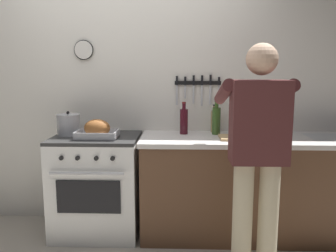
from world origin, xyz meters
TOP-DOWN VIEW (x-y plane):
  - wall_back at (-0.00, 1.35)m, footprint 6.00×0.13m
  - counter_block at (1.21, 0.99)m, footprint 2.03×0.65m
  - stove at (-0.22, 0.99)m, footprint 0.76×0.67m
  - person_cook at (1.06, 0.32)m, footprint 0.51×0.63m
  - roasting_pan at (-0.18, 0.90)m, footprint 0.35×0.26m
  - stock_pot at (-0.48, 1.05)m, footprint 0.21×0.21m
  - cutting_board at (1.05, 0.92)m, footprint 0.36×0.24m
  - bottle_vinegar at (0.85, 1.23)m, footprint 0.06×0.06m
  - bottle_wine_red at (0.57, 1.13)m, footprint 0.07×0.07m
  - bottle_olive_oil at (0.86, 1.12)m, footprint 0.08×0.08m

SIDE VIEW (x-z plane):
  - stove at x=-0.22m, z-range 0.00..0.90m
  - counter_block at x=1.21m, z-range 0.01..0.91m
  - cutting_board at x=1.05m, z-range 0.90..0.92m
  - person_cook at x=1.06m, z-range 0.12..1.78m
  - roasting_pan at x=-0.18m, z-range 0.89..1.06m
  - stock_pot at x=-0.48m, z-range 0.89..1.10m
  - bottle_vinegar at x=0.85m, z-range 0.88..1.14m
  - bottle_wine_red at x=0.57m, z-range 0.88..1.17m
  - bottle_olive_oil at x=0.86m, z-range 0.87..1.19m
  - wall_back at x=0.00m, z-range 0.00..2.60m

